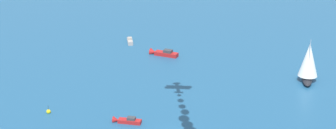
% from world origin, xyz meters
% --- Properties ---
extents(sailboat_far_port, '(5.46, 9.77, 12.52)m').
position_xyz_m(sailboat_far_port, '(32.53, 37.34, 5.71)').
color(sailboat_far_port, black).
rests_on(sailboat_far_port, ground_plane).
extents(motorboat_far_stbd, '(3.57, 6.70, 1.89)m').
position_xyz_m(motorboat_far_stbd, '(-23.77, 61.13, 0.51)').
color(motorboat_far_stbd, '#9E9993').
rests_on(motorboat_far_stbd, ground_plane).
extents(motorboat_trailing, '(6.86, 1.95, 1.98)m').
position_xyz_m(motorboat_trailing, '(-10.74, 3.50, 0.53)').
color(motorboat_trailing, '#B21E1E').
rests_on(motorboat_trailing, ground_plane).
extents(motorboat_mid_cluster, '(9.41, 4.42, 2.65)m').
position_xyz_m(motorboat_mid_cluster, '(-10.87, 51.06, 0.71)').
color(motorboat_mid_cluster, '#B21E1E').
rests_on(motorboat_mid_cluster, ground_plane).
extents(marker_buoy, '(1.10, 1.10, 2.10)m').
position_xyz_m(marker_buoy, '(-30.61, 5.23, 0.39)').
color(marker_buoy, yellow).
rests_on(marker_buoy, ground_plane).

